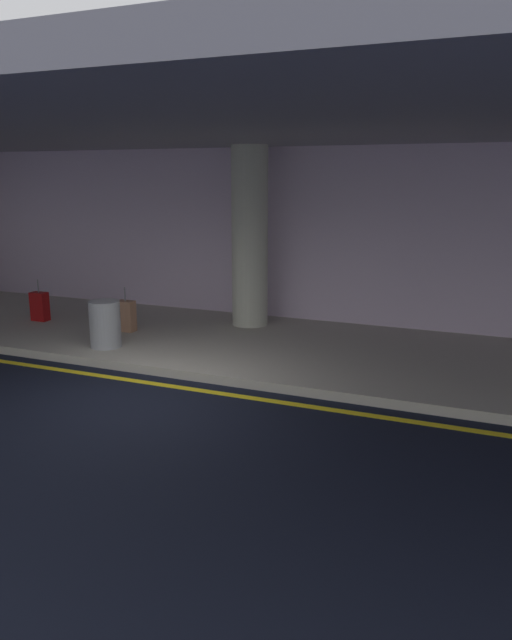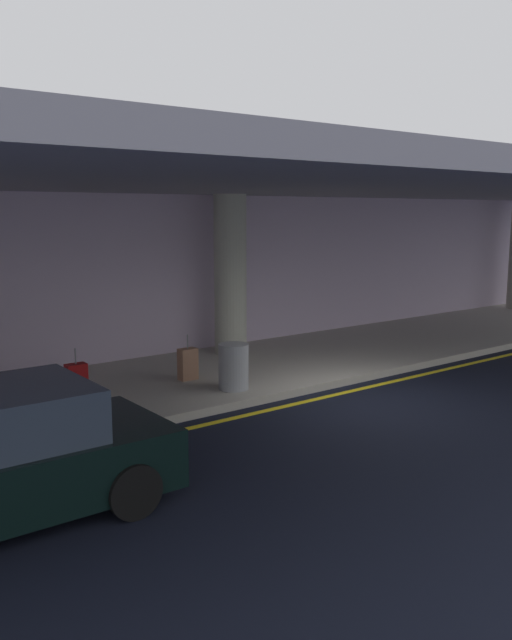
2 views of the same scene
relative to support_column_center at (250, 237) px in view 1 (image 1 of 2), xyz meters
name	(u,v)px [view 1 (image 1 of 2)]	position (x,y,z in m)	size (l,w,h in m)	color
ground_plane	(136,398)	(0.00, -4.32, -1.97)	(60.00, 60.00, 0.00)	black
sidewalk	(225,342)	(0.00, -1.22, -1.90)	(26.00, 4.20, 0.15)	#A7A295
lane_stripe_yellow	(160,384)	(0.00, -3.66, -1.97)	(26.00, 0.14, 0.01)	yellow
support_column_center	(250,237)	(0.00, 0.00, 0.00)	(0.74, 0.74, 3.65)	#A7A896
ceiling_overhang	(210,131)	(0.00, -1.72, 1.97)	(28.00, 13.20, 0.30)	gray
terminal_back_wall	(268,237)	(0.00, 1.03, -0.07)	(26.00, 0.30, 3.80)	#BCA9C1
suitcase_upright_primary	(126,316)	(-2.08, -1.49, -1.51)	(0.36, 0.22, 0.90)	#9A6B4F
suitcase_upright_secondary	(40,306)	(-4.32, -1.42, -1.51)	(0.36, 0.22, 0.90)	maroon
trash_bin_steel	(105,324)	(-1.77, -2.60, -1.40)	(0.56, 0.56, 0.85)	gray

